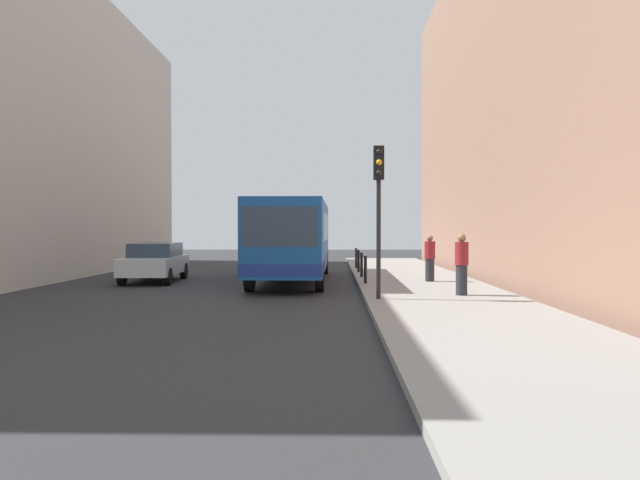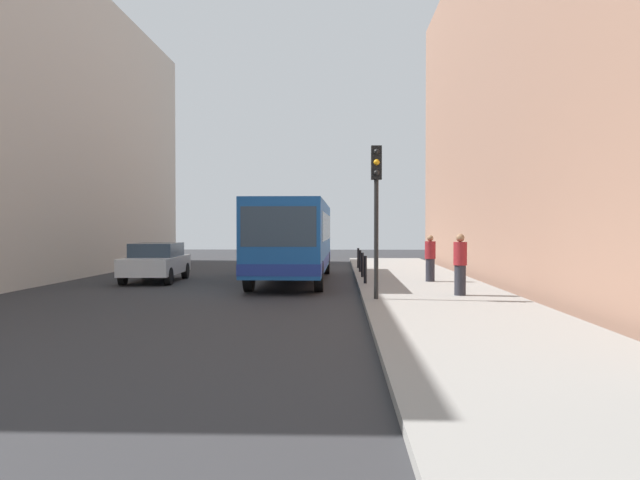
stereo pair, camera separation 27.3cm
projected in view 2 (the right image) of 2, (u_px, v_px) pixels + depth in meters
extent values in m
plane|color=#2D2D30|center=(259.00, 293.00, 19.75)|extent=(80.00, 80.00, 0.00)
cube|color=gray|center=(429.00, 291.00, 19.58)|extent=(4.40, 40.00, 0.15)
cube|color=#936B56|center=(578.00, 90.00, 23.24)|extent=(7.00, 32.00, 14.45)
cube|color=#19519E|center=(294.00, 236.00, 23.88)|extent=(2.61, 11.02, 2.50)
cube|color=navy|center=(294.00, 261.00, 23.90)|extent=(2.63, 11.04, 0.36)
cube|color=#2D3D4C|center=(278.00, 227.00, 18.40)|extent=(2.26, 0.08, 1.20)
cube|color=#2D3D4C|center=(295.00, 227.00, 24.37)|extent=(2.61, 9.42, 1.00)
cylinder|color=black|center=(319.00, 276.00, 19.96)|extent=(0.29, 1.00, 1.00)
cylinder|color=black|center=(249.00, 276.00, 20.06)|extent=(0.29, 1.00, 1.00)
cylinder|color=black|center=(326.00, 263.00, 27.75)|extent=(0.29, 1.00, 1.00)
cylinder|color=black|center=(276.00, 263.00, 27.85)|extent=(0.29, 1.00, 1.00)
cube|color=silver|center=(156.00, 265.00, 23.81)|extent=(2.01, 4.48, 0.64)
cube|color=#2D3D4C|center=(157.00, 250.00, 23.95)|extent=(1.72, 2.54, 0.52)
cylinder|color=black|center=(169.00, 276.00, 22.33)|extent=(0.25, 0.65, 0.64)
cylinder|color=black|center=(123.00, 276.00, 22.31)|extent=(0.25, 0.65, 0.64)
cylinder|color=black|center=(185.00, 271.00, 25.33)|extent=(0.25, 0.65, 0.64)
cylinder|color=black|center=(145.00, 271.00, 25.31)|extent=(0.25, 0.65, 0.64)
cube|color=navy|center=(302.00, 253.00, 35.76)|extent=(2.06, 4.50, 0.64)
cube|color=#2D3D4C|center=(302.00, 243.00, 35.90)|extent=(1.74, 2.55, 0.52)
cylinder|color=black|center=(317.00, 260.00, 34.29)|extent=(0.26, 0.65, 0.64)
cylinder|color=black|center=(287.00, 260.00, 34.24)|extent=(0.26, 0.65, 0.64)
cylinder|color=black|center=(316.00, 257.00, 37.29)|extent=(0.26, 0.65, 0.64)
cylinder|color=black|center=(289.00, 257.00, 37.24)|extent=(0.26, 0.65, 0.64)
cylinder|color=black|center=(376.00, 239.00, 16.64)|extent=(0.12, 0.12, 3.20)
cube|color=black|center=(376.00, 163.00, 16.60)|extent=(0.28, 0.24, 0.90)
sphere|color=black|center=(377.00, 152.00, 16.47)|extent=(0.16, 0.16, 0.16)
sphere|color=orange|center=(377.00, 162.00, 16.47)|extent=(0.16, 0.16, 0.16)
sphere|color=black|center=(377.00, 173.00, 16.48)|extent=(0.16, 0.16, 0.16)
cylinder|color=black|center=(365.00, 270.00, 21.39)|extent=(0.11, 0.11, 0.95)
cylinder|color=black|center=(362.00, 265.00, 24.15)|extent=(0.11, 0.11, 0.95)
cylinder|color=black|center=(360.00, 261.00, 26.92)|extent=(0.11, 0.11, 0.95)
cylinder|color=black|center=(358.00, 258.00, 29.69)|extent=(0.11, 0.11, 0.95)
cylinder|color=#26262D|center=(460.00, 280.00, 17.57)|extent=(0.32, 0.32, 0.85)
cylinder|color=maroon|center=(460.00, 254.00, 17.56)|extent=(0.38, 0.38, 0.66)
sphere|color=#8C6647|center=(460.00, 238.00, 17.55)|extent=(0.23, 0.23, 0.23)
cylinder|color=#26262D|center=(430.00, 270.00, 22.15)|extent=(0.32, 0.32, 0.81)
cylinder|color=maroon|center=(430.00, 250.00, 22.14)|extent=(0.38, 0.38, 0.62)
sphere|color=#8C6647|center=(430.00, 238.00, 22.13)|extent=(0.22, 0.22, 0.22)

